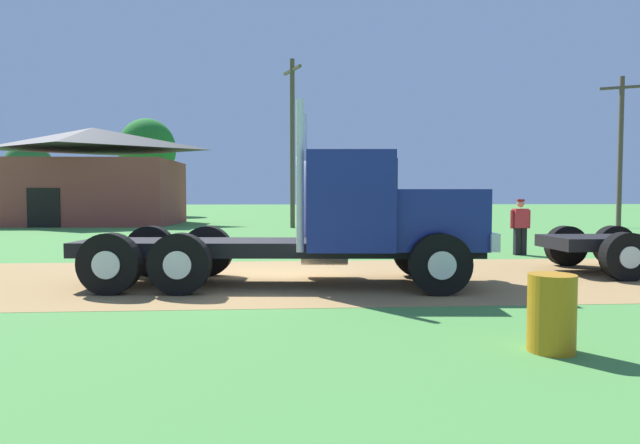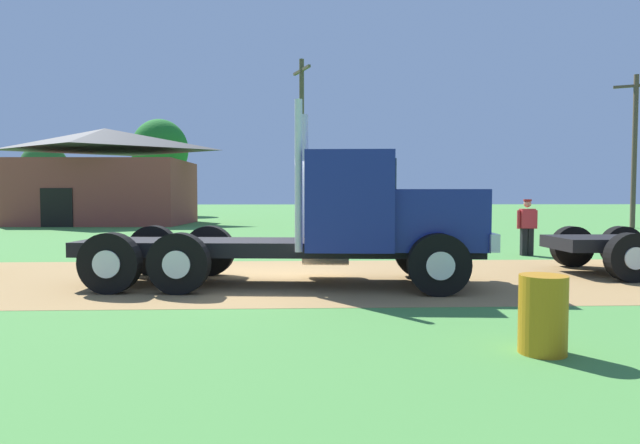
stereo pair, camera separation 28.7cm
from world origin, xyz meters
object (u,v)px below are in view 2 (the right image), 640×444
steel_barrel (543,314)px  utility_pole_near (302,139)px  truck_foreground_white (341,223)px  visitor_far_side (527,225)px  shed_building (106,178)px  utility_pole_far (634,147)px

steel_barrel → utility_pole_near: bearing=96.1°
truck_foreground_white → visitor_far_side: size_ratio=4.85×
shed_building → utility_pole_near: utility_pole_near is taller
truck_foreground_white → shed_building: (-12.85, 23.47, 1.65)m
shed_building → utility_pole_near: size_ratio=1.15×
steel_barrel → truck_foreground_white: bearing=111.7°
truck_foreground_white → visitor_far_side: 7.69m
truck_foreground_white → steel_barrel: (1.88, -4.72, -0.79)m
steel_barrel → utility_pole_near: (-2.53, 23.75, 4.42)m
shed_building → utility_pole_far: size_ratio=1.28×
visitor_far_side → utility_pole_far: (11.55, 13.08, 3.51)m
utility_pole_near → utility_pole_far: utility_pole_near is taller
shed_building → utility_pole_near: (12.20, -4.44, 1.99)m
visitor_far_side → utility_pole_near: 16.03m
steel_barrel → utility_pole_far: size_ratio=0.11×
truck_foreground_white → utility_pole_near: 19.39m
visitor_far_side → steel_barrel: bearing=-112.5°
truck_foreground_white → visitor_far_side: bearing=40.0°
utility_pole_near → shed_building: bearing=160.0°
utility_pole_near → utility_pole_far: 18.12m
truck_foreground_white → utility_pole_far: (17.43, 18.02, 3.19)m
visitor_far_side → steel_barrel: (-4.00, -9.65, -0.46)m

